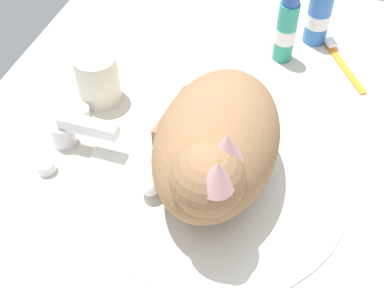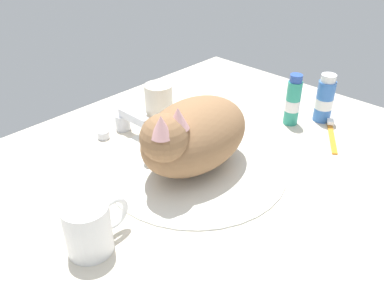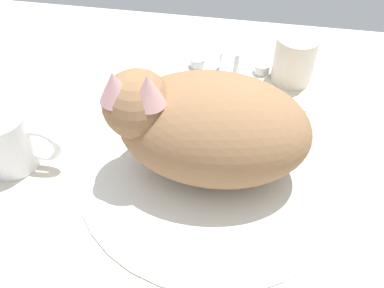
% 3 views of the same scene
% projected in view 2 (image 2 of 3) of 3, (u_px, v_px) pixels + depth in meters
% --- Properties ---
extents(ground_plane, '(1.10, 0.83, 0.03)m').
position_uv_depth(ground_plane, '(195.00, 173.00, 0.86)').
color(ground_plane, beige).
extents(sink_basin, '(0.38, 0.38, 0.01)m').
position_uv_depth(sink_basin, '(195.00, 166.00, 0.85)').
color(sink_basin, silver).
rests_on(sink_basin, ground_plane).
extents(faucet, '(0.14, 0.11, 0.06)m').
position_uv_depth(faucet, '(126.00, 122.00, 0.97)').
color(faucet, silver).
rests_on(faucet, ground_plane).
extents(cat, '(0.27, 0.18, 0.17)m').
position_uv_depth(cat, '(191.00, 135.00, 0.80)').
color(cat, '#936B47').
rests_on(cat, sink_basin).
extents(coffee_mug, '(0.12, 0.07, 0.09)m').
position_uv_depth(coffee_mug, '(90.00, 228.00, 0.63)').
color(coffee_mug, white).
rests_on(coffee_mug, ground_plane).
extents(rinse_cup, '(0.07, 0.07, 0.08)m').
position_uv_depth(rinse_cup, '(159.00, 100.00, 1.03)').
color(rinse_cup, silver).
rests_on(rinse_cup, ground_plane).
extents(toothpaste_bottle, '(0.04, 0.04, 0.13)m').
position_uv_depth(toothpaste_bottle, '(293.00, 101.00, 0.98)').
color(toothpaste_bottle, teal).
rests_on(toothpaste_bottle, ground_plane).
extents(mouthwash_bottle, '(0.04, 0.04, 0.12)m').
position_uv_depth(mouthwash_bottle, '(325.00, 100.00, 1.00)').
color(mouthwash_bottle, '#3870C6').
rests_on(mouthwash_bottle, ground_plane).
extents(toothbrush, '(0.13, 0.09, 0.02)m').
position_uv_depth(toothbrush, '(332.00, 134.00, 0.96)').
color(toothbrush, orange).
rests_on(toothbrush, ground_plane).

